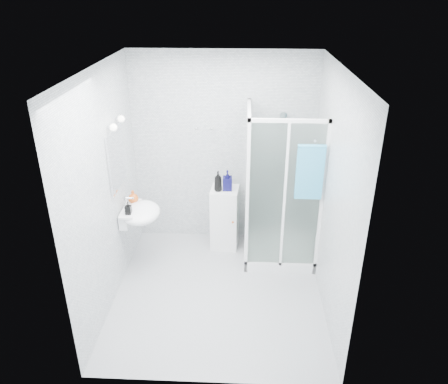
# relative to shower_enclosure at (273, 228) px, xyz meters

# --- Properties ---
(room) EXTENTS (2.40, 2.60, 2.60)m
(room) POSITION_rel_shower_enclosure_xyz_m (-0.67, -0.77, 0.85)
(room) COLOR silver
(room) RESTS_ON ground
(shower_enclosure) EXTENTS (0.90, 0.95, 2.00)m
(shower_enclosure) POSITION_rel_shower_enclosure_xyz_m (0.00, 0.00, 0.00)
(shower_enclosure) COLOR white
(shower_enclosure) RESTS_ON ground
(wall_basin) EXTENTS (0.46, 0.56, 0.35)m
(wall_basin) POSITION_rel_shower_enclosure_xyz_m (-1.66, -0.32, 0.35)
(wall_basin) COLOR white
(wall_basin) RESTS_ON ground
(mirror) EXTENTS (0.02, 0.60, 0.70)m
(mirror) POSITION_rel_shower_enclosure_xyz_m (-1.85, -0.32, 1.05)
(mirror) COLOR white
(mirror) RESTS_ON room
(vanity_lights) EXTENTS (0.10, 0.40, 0.08)m
(vanity_lights) POSITION_rel_shower_enclosure_xyz_m (-1.80, -0.32, 1.47)
(vanity_lights) COLOR silver
(vanity_lights) RESTS_ON room
(wall_hooks) EXTENTS (0.23, 0.06, 0.03)m
(wall_hooks) POSITION_rel_shower_enclosure_xyz_m (-0.92, 0.49, 1.17)
(wall_hooks) COLOR silver
(wall_hooks) RESTS_ON room
(storage_cabinet) EXTENTS (0.38, 0.40, 0.87)m
(storage_cabinet) POSITION_rel_shower_enclosure_xyz_m (-0.64, 0.26, -0.01)
(storage_cabinet) COLOR white
(storage_cabinet) RESTS_ON ground
(hand_towel) EXTENTS (0.31, 0.05, 0.65)m
(hand_towel) POSITION_rel_shower_enclosure_xyz_m (0.34, -0.40, 0.98)
(hand_towel) COLOR #359BC9
(hand_towel) RESTS_ON shower_enclosure
(shampoo_bottle_a) EXTENTS (0.11, 0.12, 0.27)m
(shampoo_bottle_a) POSITION_rel_shower_enclosure_xyz_m (-0.73, 0.20, 0.56)
(shampoo_bottle_a) COLOR black
(shampoo_bottle_a) RESTS_ON storage_cabinet
(shampoo_bottle_b) EXTENTS (0.13, 0.13, 0.27)m
(shampoo_bottle_b) POSITION_rel_shower_enclosure_xyz_m (-0.61, 0.24, 0.55)
(shampoo_bottle_b) COLOR #0B0A3E
(shampoo_bottle_b) RESTS_ON storage_cabinet
(soap_dispenser_orange) EXTENTS (0.13, 0.13, 0.16)m
(soap_dispenser_orange) POSITION_rel_shower_enclosure_xyz_m (-1.75, -0.17, 0.50)
(soap_dispenser_orange) COLOR #B74A15
(soap_dispenser_orange) RESTS_ON wall_basin
(soap_dispenser_black) EXTENTS (0.07, 0.07, 0.15)m
(soap_dispenser_black) POSITION_rel_shower_enclosure_xyz_m (-1.74, -0.47, 0.49)
(soap_dispenser_black) COLOR black
(soap_dispenser_black) RESTS_ON wall_basin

